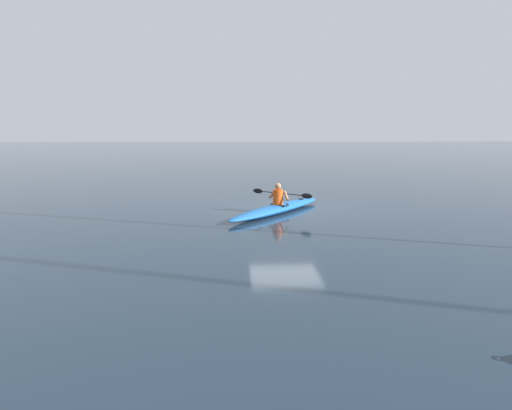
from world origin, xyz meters
TOP-DOWN VIEW (x-y plane):
  - ground_plane at (0.00, 0.00)m, footprint 160.00×160.00m
  - kayak at (0.37, 0.82)m, footprint 3.77×4.37m
  - kayaker at (0.35, 0.79)m, footprint 1.84×1.53m

SIDE VIEW (x-z plane):
  - ground_plane at x=0.00m, z-range 0.00..0.00m
  - kayak at x=0.37m, z-range 0.00..0.29m
  - kayaker at x=0.35m, z-range 0.23..0.95m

